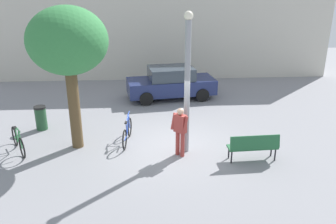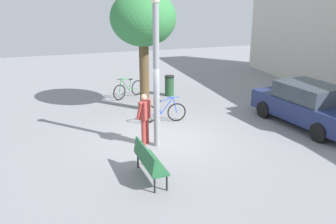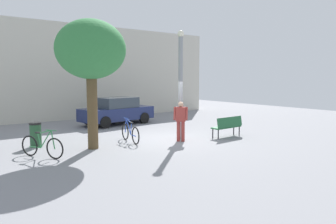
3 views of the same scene
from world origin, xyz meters
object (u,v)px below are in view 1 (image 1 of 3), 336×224
(lamppost, at_px, (187,81))
(trash_bin, at_px, (41,118))
(bicycle_blue, at_px, (127,132))
(parked_car_navy, at_px, (171,83))
(bicycle_green, at_px, (18,141))
(park_bench, at_px, (254,145))
(person_by_lamppost, at_px, (180,129))
(plaza_tree, at_px, (68,43))

(lamppost, xyz_separation_m, trash_bin, (-5.40, 2.18, -1.99))
(bicycle_blue, relative_size, parked_car_navy, 0.41)
(bicycle_green, relative_size, trash_bin, 1.68)
(bicycle_blue, xyz_separation_m, parked_car_navy, (1.91, 4.89, 0.39))
(park_bench, bearing_deg, person_by_lamppost, 167.57)
(plaza_tree, relative_size, bicycle_blue, 2.65)
(bicycle_blue, distance_m, trash_bin, 3.65)
(person_by_lamppost, distance_m, bicycle_green, 5.48)
(person_by_lamppost, bearing_deg, bicycle_blue, 147.54)
(park_bench, distance_m, trash_bin, 8.06)
(plaza_tree, distance_m, bicycle_green, 3.78)
(plaza_tree, relative_size, trash_bin, 5.05)
(park_bench, bearing_deg, lamppost, 158.03)
(bicycle_blue, bearing_deg, bicycle_green, -171.94)
(lamppost, distance_m, trash_bin, 6.16)
(bicycle_green, xyz_separation_m, trash_bin, (0.25, 1.89, 0.09))
(person_by_lamppost, height_order, bicycle_green, person_by_lamppost)
(trash_bin, bearing_deg, person_by_lamppost, -25.92)
(parked_car_navy, bearing_deg, park_bench, -71.61)
(lamppost, height_order, parked_car_navy, lamppost)
(lamppost, bearing_deg, trash_bin, 157.99)
(park_bench, xyz_separation_m, plaza_tree, (-5.81, 1.41, 3.08))
(lamppost, distance_m, parked_car_navy, 5.95)
(person_by_lamppost, distance_m, bicycle_blue, 2.19)
(plaza_tree, bearing_deg, parked_car_navy, 54.67)
(lamppost, relative_size, trash_bin, 4.89)
(bicycle_green, bearing_deg, lamppost, -2.96)
(person_by_lamppost, xyz_separation_m, bicycle_green, (-5.42, 0.62, -0.58))
(person_by_lamppost, relative_size, trash_bin, 1.77)
(person_by_lamppost, bearing_deg, trash_bin, 154.08)
(person_by_lamppost, xyz_separation_m, trash_bin, (-5.16, 2.51, -0.49))
(person_by_lamppost, bearing_deg, parked_car_navy, 88.74)
(parked_car_navy, height_order, trash_bin, parked_car_navy)
(person_by_lamppost, height_order, trash_bin, person_by_lamppost)
(trash_bin, bearing_deg, bicycle_green, -97.67)
(bicycle_blue, relative_size, trash_bin, 1.91)
(plaza_tree, bearing_deg, bicycle_blue, 7.75)
(park_bench, distance_m, plaza_tree, 6.72)
(lamppost, relative_size, park_bench, 2.85)
(lamppost, height_order, bicycle_green, lamppost)
(person_by_lamppost, relative_size, bicycle_blue, 0.93)
(lamppost, height_order, person_by_lamppost, lamppost)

